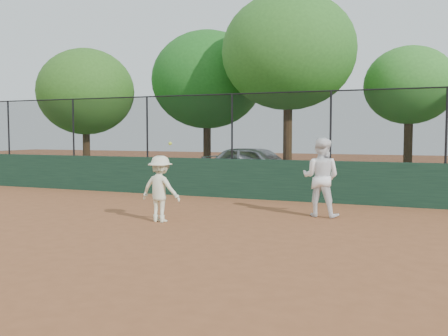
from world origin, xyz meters
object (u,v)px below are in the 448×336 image
at_px(tree_1, 207,80).
at_px(parked_car, 256,165).
at_px(tree_3, 410,86).
at_px(player_second, 321,177).
at_px(tree_2, 288,52).
at_px(player_main, 160,189).
at_px(tree_0, 85,92).

bearing_deg(tree_1, parked_car, -42.58).
height_order(parked_car, tree_3, tree_3).
bearing_deg(tree_1, player_second, -52.69).
distance_m(parked_car, tree_2, 4.78).
height_order(player_main, tree_0, tree_0).
height_order(tree_0, tree_3, tree_0).
bearing_deg(tree_2, parked_car, -120.18).
relative_size(parked_car, tree_1, 0.66).
xyz_separation_m(parked_car, tree_3, (5.35, 3.31, 3.13)).
bearing_deg(tree_2, tree_0, 178.23).
bearing_deg(parked_car, player_main, -166.14).
bearing_deg(tree_0, tree_2, -1.77).
height_order(tree_0, tree_1, tree_1).
bearing_deg(tree_1, tree_0, -165.38).
distance_m(player_main, tree_1, 12.97).
xyz_separation_m(parked_car, player_second, (3.77, -6.35, 0.18)).
bearing_deg(tree_0, tree_1, 14.62).
bearing_deg(tree_1, player_main, -70.50).
bearing_deg(parked_car, player_second, -139.43).
bearing_deg(player_second, player_main, 37.41).
bearing_deg(player_second, tree_0, -27.65).
bearing_deg(tree_0, player_main, -45.78).
distance_m(tree_0, tree_2, 10.26).
relative_size(tree_1, tree_3, 1.23).
distance_m(parked_car, tree_0, 10.03).
xyz_separation_m(player_second, tree_1, (-7.33, 9.62, 3.53)).
height_order(player_main, tree_3, tree_3).
height_order(parked_car, tree_0, tree_0).
relative_size(player_second, tree_3, 0.34).
bearing_deg(parked_car, tree_1, 57.27).
xyz_separation_m(tree_1, tree_2, (4.40, -1.82, 0.77)).
height_order(tree_1, tree_2, tree_2).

